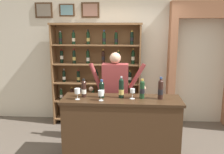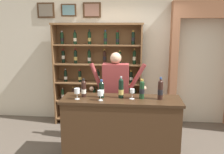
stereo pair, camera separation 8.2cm
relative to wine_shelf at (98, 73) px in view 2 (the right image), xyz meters
The scene contains 13 objects.
back_wall 0.67m from the wine_shelf, 33.59° to the left, with size 12.00×0.19×3.06m.
wine_shelf is the anchor object (origin of this frame).
archway_doorway 2.19m from the wine_shelf, ahead, with size 1.35×0.45×2.54m.
tasting_counter 1.67m from the wine_shelf, 68.47° to the right, with size 1.80×0.56×0.99m.
shopkeeper 0.98m from the wine_shelf, 62.83° to the right, with size 1.00×0.22×1.62m.
tasting_bottle_brunello 1.42m from the wine_shelf, 90.20° to the right, with size 0.07×0.07×0.29m.
tasting_bottle_vin_santo 1.45m from the wine_shelf, 79.25° to the right, with size 0.08×0.08×0.28m.
tasting_bottle_riserva 1.53m from the wine_shelf, 68.17° to the right, with size 0.08×0.08×0.33m.
tasting_bottle_super_tuscan 1.68m from the wine_shelf, 58.30° to the right, with size 0.08×0.08×0.30m.
tasting_bottle_grappa 1.85m from the wine_shelf, 51.39° to the right, with size 0.08×0.08×0.34m.
wine_glass_spare 1.64m from the wine_shelf, 63.27° to the right, with size 0.07×0.07×0.16m.
wine_glass_left 1.61m from the wine_shelf, 80.05° to the right, with size 0.08×0.08×0.15m.
wine_glass_right 1.55m from the wine_shelf, 92.86° to the right, with size 0.08×0.08×0.17m.
Camera 2 is at (0.35, -3.55, 2.06)m, focal length 39.36 mm.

